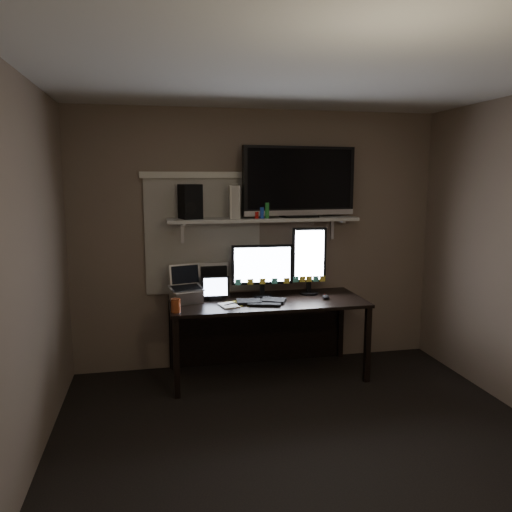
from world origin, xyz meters
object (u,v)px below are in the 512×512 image
object	(u,v)px
laptop	(186,285)
tv	(299,182)
monitor_landscape	(262,270)
mouse	(326,297)
desk	(264,315)
monitor_portrait	(309,260)
cup	(176,305)
tablet	(215,288)
game_console	(234,202)
keyboard	(261,301)
speaker	(190,202)

from	to	relation	value
laptop	tv	bearing A→B (deg)	-6.65
monitor_landscape	mouse	xyz separation A→B (m)	(0.56, -0.22, -0.24)
desk	monitor_portrait	bearing A→B (deg)	5.35
mouse	cup	world-z (taller)	cup
tablet	game_console	world-z (taller)	game_console
keyboard	speaker	xyz separation A→B (m)	(-0.60, 0.29, 0.89)
mouse	tv	world-z (taller)	tv
mouse	laptop	size ratio (longest dim) A/B	0.31
mouse	game_console	size ratio (longest dim) A/B	0.34
keyboard	tablet	size ratio (longest dim) A/B	1.76
laptop	tv	size ratio (longest dim) A/B	0.30
tv	game_console	bearing A→B (deg)	171.54
monitor_landscape	game_console	xyz separation A→B (m)	(-0.26, 0.08, 0.65)
tablet	keyboard	bearing A→B (deg)	-21.34
laptop	desk	bearing A→B (deg)	-8.95
laptop	cup	world-z (taller)	laptop
monitor_landscape	cup	xyz separation A→B (m)	(-0.84, -0.41, -0.20)
mouse	tv	distance (m)	1.11
desk	monitor_landscape	world-z (taller)	monitor_landscape
cup	keyboard	bearing A→B (deg)	12.75
mouse	monitor_landscape	bearing A→B (deg)	172.96
monitor_landscape	desk	bearing A→B (deg)	-56.22
tablet	game_console	bearing A→B (deg)	36.63
tablet	monitor_portrait	bearing A→B (deg)	7.38
game_console	speaker	world-z (taller)	speaker
keyboard	speaker	size ratio (longest dim) A/B	1.44
monitor_portrait	cup	distance (m)	1.40
desk	tv	bearing A→B (deg)	12.06
keyboard	cup	world-z (taller)	cup
game_console	tablet	bearing A→B (deg)	-139.93
keyboard	speaker	bearing A→B (deg)	169.39
monitor_landscape	mouse	world-z (taller)	monitor_landscape
mouse	speaker	world-z (taller)	speaker
laptop	cup	distance (m)	0.35
monitor_landscape	monitor_portrait	size ratio (longest dim) A/B	0.88
game_console	cup	bearing A→B (deg)	-133.48
cup	tv	xyz separation A→B (m)	(1.21, 0.46, 1.03)
laptop	game_console	distance (m)	0.89
keyboard	laptop	world-z (taller)	laptop
monitor_portrait	keyboard	distance (m)	0.67
tablet	speaker	world-z (taller)	speaker
laptop	tv	world-z (taller)	tv
tv	game_console	world-z (taller)	tv
desk	speaker	xyz separation A→B (m)	(-0.68, 0.09, 1.08)
desk	game_console	bearing A→B (deg)	159.13
monitor_portrait	desk	bearing A→B (deg)	-170.86
desk	tv	xyz separation A→B (m)	(0.35, 0.08, 1.26)
mouse	game_console	world-z (taller)	game_console
monitor_portrait	keyboard	size ratio (longest dim) A/B	1.46
desk	keyboard	xyz separation A→B (m)	(-0.08, -0.21, 0.19)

